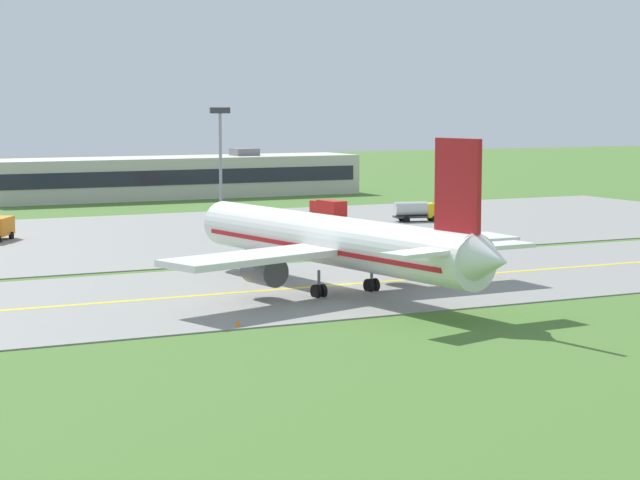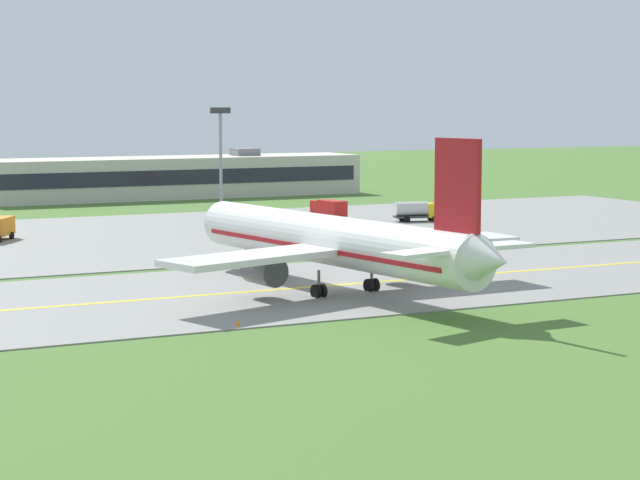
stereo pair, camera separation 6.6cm
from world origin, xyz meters
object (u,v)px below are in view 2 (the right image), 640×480
object	(u,v)px
service_truck_baggage	(255,223)
service_truck_pushback	(418,210)
airplane_lead	(335,242)
service_truck_fuel	(329,208)
apron_light_mast	(221,153)

from	to	relation	value
service_truck_baggage	service_truck_pushback	bearing A→B (deg)	13.57
service_truck_baggage	service_truck_pushback	size ratio (longest dim) A/B	0.97
airplane_lead	service_truck_pushback	world-z (taller)	airplane_lead
airplane_lead	service_truck_fuel	distance (m)	59.75
airplane_lead	service_truck_baggage	bearing A→B (deg)	75.99
service_truck_fuel	apron_light_mast	bearing A→B (deg)	-157.18
service_truck_baggage	service_truck_fuel	world-z (taller)	same
service_truck_fuel	airplane_lead	bearing A→B (deg)	-116.04
airplane_lead	apron_light_mast	distance (m)	47.08
service_truck_baggage	service_truck_fuel	size ratio (longest dim) A/B	0.99
service_truck_baggage	apron_light_mast	distance (m)	10.17
airplane_lead	service_truck_fuel	size ratio (longest dim) A/B	6.39
service_truck_baggage	service_truck_pushback	distance (m)	25.92
airplane_lead	apron_light_mast	bearing A→B (deg)	79.89
service_truck_baggage	apron_light_mast	xyz separation A→B (m)	(-1.70, 6.30, 7.79)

